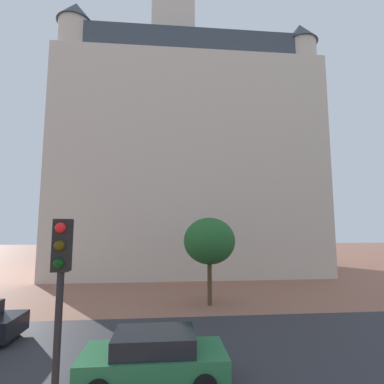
{
  "coord_description": "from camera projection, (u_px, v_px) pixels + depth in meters",
  "views": [
    {
      "loc": [
        -0.85,
        -0.4,
        4.39
      ],
      "look_at": [
        0.12,
        10.26,
        5.66
      ],
      "focal_mm": 26.74,
      "sensor_mm": 36.0,
      "label": 1
    }
  ],
  "objects": [
    {
      "name": "street_asphalt_strip",
      "position": [
        189.0,
        354.0,
        9.79
      ],
      "size": [
        120.0,
        8.08,
        0.0
      ],
      "primitive_type": "cube",
      "color": "#2D2D33",
      "rests_on": "ground_plane"
    },
    {
      "name": "car_green",
      "position": [
        154.0,
        359.0,
        8.01
      ],
      "size": [
        4.03,
        1.93,
        1.41
      ],
      "color": "#287042",
      "rests_on": "ground_plane"
    },
    {
      "name": "ground_plane",
      "position": [
        189.0,
        354.0,
        9.84
      ],
      "size": [
        120.0,
        120.0,
        0.0
      ],
      "primitive_type": "plane",
      "color": "#93604C"
    },
    {
      "name": "tree_curb_far",
      "position": [
        209.0,
        241.0,
        16.31
      ],
      "size": [
        2.93,
        2.93,
        4.85
      ],
      "color": "#4C3823",
      "rests_on": "ground_plane"
    },
    {
      "name": "traffic_light_pole",
      "position": [
        59.0,
        299.0,
        4.84
      ],
      "size": [
        0.28,
        0.34,
        4.51
      ],
      "color": "black",
      "rests_on": "ground_plane"
    },
    {
      "name": "landmark_building",
      "position": [
        186.0,
        154.0,
        30.2
      ],
      "size": [
        24.33,
        13.16,
        40.55
      ],
      "color": "beige",
      "rests_on": "ground_plane"
    }
  ]
}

